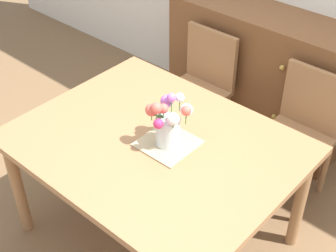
% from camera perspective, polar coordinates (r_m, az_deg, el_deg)
% --- Properties ---
extents(ground_plane, '(12.00, 12.00, 0.00)m').
position_cam_1_polar(ground_plane, '(3.15, -1.26, -12.55)').
color(ground_plane, brown).
extents(dining_table, '(1.48, 1.17, 0.76)m').
position_cam_1_polar(dining_table, '(2.67, -1.45, -3.20)').
color(dining_table, '#9E7047').
rests_on(dining_table, ground_plane).
extents(chair_left, '(0.42, 0.42, 0.90)m').
position_cam_1_polar(chair_left, '(3.55, 3.89, 5.08)').
color(chair_left, '#9E7047').
rests_on(chair_left, ground_plane).
extents(chair_right, '(0.42, 0.42, 0.90)m').
position_cam_1_polar(chair_right, '(3.21, 15.38, -0.24)').
color(chair_right, '#9E7047').
rests_on(chair_right, ground_plane).
extents(dresser, '(1.40, 0.47, 1.00)m').
position_cam_1_polar(dresser, '(3.74, 10.54, 5.97)').
color(dresser, brown).
rests_on(dresser, ground_plane).
extents(placemat, '(0.29, 0.29, 0.01)m').
position_cam_1_polar(placemat, '(2.60, 0.00, -2.03)').
color(placemat, tan).
rests_on(placemat, dining_table).
extents(flower_vase, '(0.22, 0.24, 0.28)m').
position_cam_1_polar(flower_vase, '(2.51, 0.06, 0.54)').
color(flower_vase, silver).
rests_on(flower_vase, placemat).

